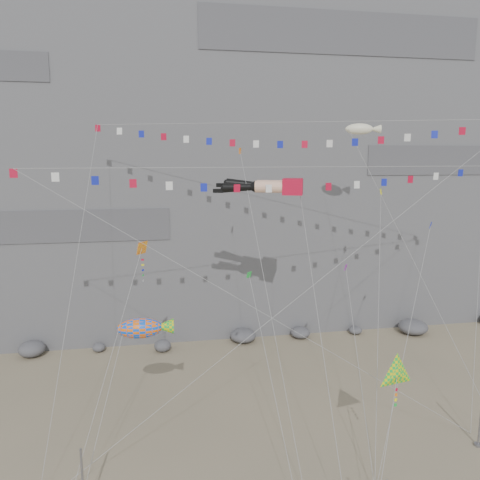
{
  "coord_description": "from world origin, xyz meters",
  "views": [
    {
      "loc": [
        -8.15,
        -26.84,
        18.14
      ],
      "look_at": [
        -1.74,
        9.0,
        11.81
      ],
      "focal_mm": 35.0,
      "sensor_mm": 36.0,
      "label": 1
    }
  ],
  "objects": [
    {
      "name": "delta_kite",
      "position": [
        4.8,
        -4.37,
        6.25
      ],
      "size": [
        4.66,
        4.91,
        8.5
      ],
      "color": "yellow",
      "rests_on": "ground"
    },
    {
      "name": "legs_kite",
      "position": [
        -0.21,
        6.04,
        16.18
      ],
      "size": [
        6.59,
        16.43,
        21.25
      ],
      "rotation": [
        0.0,
        0.0,
        -0.33
      ],
      "color": "#BB0B28",
      "rests_on": "ground"
    },
    {
      "name": "ground",
      "position": [
        0.0,
        0.0,
        0.0
      ],
      "size": [
        120.0,
        120.0,
        0.0
      ],
      "primitive_type": "plane",
      "color": "gray",
      "rests_on": "ground"
    },
    {
      "name": "flag_banner_upper",
      "position": [
        2.25,
        8.56,
        20.88
      ],
      "size": [
        32.21,
        17.64,
        29.54
      ],
      "color": "#BB0B28",
      "rests_on": "ground"
    },
    {
      "name": "fish_windsock",
      "position": [
        -9.44,
        1.84,
        7.63
      ],
      "size": [
        5.24,
        7.16,
        10.46
      ],
      "color": "#FF640D",
      "rests_on": "ground"
    },
    {
      "name": "talus_boulders",
      "position": [
        0.0,
        17.0,
        0.6
      ],
      "size": [
        60.0,
        3.0,
        1.2
      ],
      "primitive_type": null,
      "color": "#5E5E63",
      "rests_on": "ground"
    },
    {
      "name": "small_kite_e",
      "position": [
        11.77,
        4.45,
        12.95
      ],
      "size": [
        8.99,
        10.29,
        18.39
      ],
      "color": "#141FB1",
      "rests_on": "ground"
    },
    {
      "name": "flag_banner_lower",
      "position": [
        0.73,
        5.1,
        17.56
      ],
      "size": [
        34.41,
        8.65,
        21.89
      ],
      "color": "#BB0B28",
      "rests_on": "ground"
    },
    {
      "name": "small_kite_a",
      "position": [
        -1.93,
        7.35,
        18.14
      ],
      "size": [
        1.85,
        13.57,
        22.78
      ],
      "color": "orange",
      "rests_on": "ground"
    },
    {
      "name": "harlequin_kite",
      "position": [
        -9.2,
        3.97,
        12.32
      ],
      "size": [
        5.08,
        9.46,
        15.49
      ],
      "color": "red",
      "rests_on": "ground"
    },
    {
      "name": "small_kite_d",
      "position": [
        9.84,
        8.6,
        15.15
      ],
      "size": [
        7.79,
        15.8,
        22.76
      ],
      "color": "yellow",
      "rests_on": "ground"
    },
    {
      "name": "blimp_windsock",
      "position": [
        8.54,
        10.35,
        20.5
      ],
      "size": [
        6.94,
        14.01,
        24.79
      ],
      "color": "#F6F0CA",
      "rests_on": "ground"
    },
    {
      "name": "cliff",
      "position": [
        0.0,
        32.0,
        25.0
      ],
      "size": [
        80.0,
        28.0,
        50.0
      ],
      "primitive_type": "cube",
      "color": "slate",
      "rests_on": "ground"
    },
    {
      "name": "small_kite_c",
      "position": [
        -2.03,
        3.47,
        10.03
      ],
      "size": [
        1.1,
        11.79,
        15.2
      ],
      "color": "green",
      "rests_on": "ground"
    },
    {
      "name": "small_kite_b",
      "position": [
        5.55,
        4.97,
        9.9
      ],
      "size": [
        3.04,
        11.51,
        15.09
      ],
      "color": "purple",
      "rests_on": "ground"
    }
  ]
}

